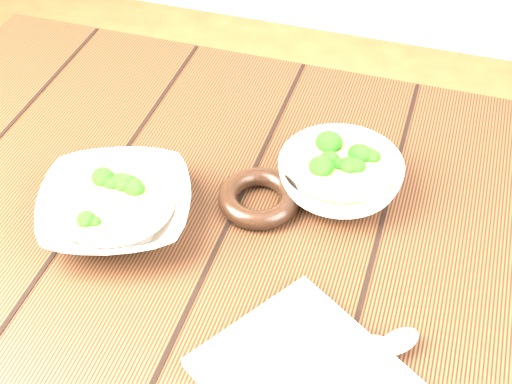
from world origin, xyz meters
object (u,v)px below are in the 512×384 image
object	(u,v)px
table	(245,279)
trivet	(259,198)
soup_bowl_back	(340,176)
soup_bowl_front	(116,208)
napkin	(312,384)

from	to	relation	value
table	trivet	world-z (taller)	trivet
table	soup_bowl_back	world-z (taller)	soup_bowl_back
trivet	soup_bowl_front	bearing A→B (deg)	-153.11
table	soup_bowl_back	bearing A→B (deg)	42.68
soup_bowl_front	napkin	world-z (taller)	soup_bowl_front
soup_bowl_back	napkin	xyz separation A→B (m)	(0.04, -0.32, -0.02)
trivet	table	bearing A→B (deg)	-102.66
table	napkin	size ratio (longest dim) A/B	5.20
soup_bowl_front	napkin	distance (m)	0.36
soup_bowl_front	napkin	bearing A→B (deg)	-28.16
table	napkin	distance (m)	0.29
table	soup_bowl_back	xyz separation A→B (m)	(0.11, 0.10, 0.15)
soup_bowl_back	table	bearing A→B (deg)	-137.32
soup_bowl_front	soup_bowl_back	bearing A→B (deg)	28.54
table	napkin	bearing A→B (deg)	-55.28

